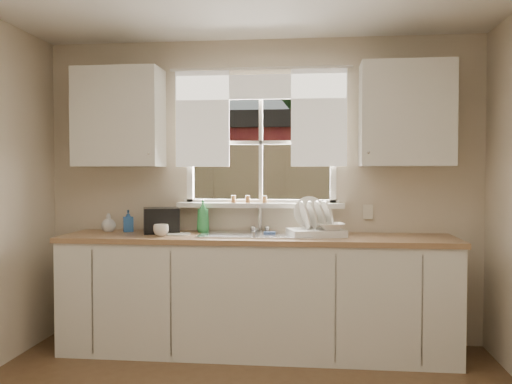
# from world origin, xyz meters

# --- Properties ---
(room_walls) EXTENTS (3.62, 4.02, 2.50)m
(room_walls) POSITION_xyz_m (0.00, -0.07, 1.24)
(room_walls) COLOR beige
(room_walls) RESTS_ON ground
(window) EXTENTS (1.38, 0.16, 1.06)m
(window) POSITION_xyz_m (0.00, 2.00, 1.49)
(window) COLOR white
(window) RESTS_ON room_walls
(curtains) EXTENTS (1.50, 0.03, 0.81)m
(curtains) POSITION_xyz_m (0.00, 1.95, 1.93)
(curtains) COLOR white
(curtains) RESTS_ON room_walls
(base_cabinets) EXTENTS (3.00, 0.62, 0.87)m
(base_cabinets) POSITION_xyz_m (0.00, 1.68, 0.43)
(base_cabinets) COLOR silver
(base_cabinets) RESTS_ON ground
(countertop) EXTENTS (3.04, 0.65, 0.04)m
(countertop) POSITION_xyz_m (0.00, 1.68, 0.89)
(countertop) COLOR #99724C
(countertop) RESTS_ON base_cabinets
(upper_cabinet_left) EXTENTS (0.70, 0.33, 0.80)m
(upper_cabinet_left) POSITION_xyz_m (-1.15, 1.82, 1.85)
(upper_cabinet_left) COLOR silver
(upper_cabinet_left) RESTS_ON room_walls
(upper_cabinet_right) EXTENTS (0.70, 0.33, 0.80)m
(upper_cabinet_right) POSITION_xyz_m (1.15, 1.82, 1.85)
(upper_cabinet_right) COLOR silver
(upper_cabinet_right) RESTS_ON room_walls
(wall_outlet) EXTENTS (0.08, 0.01, 0.12)m
(wall_outlet) POSITION_xyz_m (0.88, 1.99, 1.08)
(wall_outlet) COLOR beige
(wall_outlet) RESTS_ON room_walls
(sill_jars) EXTENTS (0.30, 0.04, 0.06)m
(sill_jars) POSITION_xyz_m (-0.09, 1.94, 1.18)
(sill_jars) COLOR brown
(sill_jars) RESTS_ON window
(backyard) EXTENTS (20.00, 10.00, 6.13)m
(backyard) POSITION_xyz_m (0.58, 8.42, 3.46)
(backyard) COLOR #335421
(backyard) RESTS_ON ground
(sink) EXTENTS (0.88, 0.52, 0.40)m
(sink) POSITION_xyz_m (0.00, 1.71, 0.84)
(sink) COLOR #B7B7BC
(sink) RESTS_ON countertop
(dish_rack) EXTENTS (0.48, 0.41, 0.30)m
(dish_rack) POSITION_xyz_m (0.46, 1.70, 0.99)
(dish_rack) COLOR white
(dish_rack) RESTS_ON countertop
(bowl) EXTENTS (0.24, 0.24, 0.05)m
(bowl) POSITION_xyz_m (0.57, 1.65, 0.99)
(bowl) COLOR white
(bowl) RESTS_ON dish_rack
(soap_bottle_a) EXTENTS (0.13, 0.13, 0.27)m
(soap_bottle_a) POSITION_xyz_m (-0.46, 1.86, 1.04)
(soap_bottle_a) COLOR green
(soap_bottle_a) RESTS_ON countertop
(soap_bottle_b) EXTENTS (0.11, 0.11, 0.18)m
(soap_bottle_b) POSITION_xyz_m (-1.09, 1.85, 1.00)
(soap_bottle_b) COLOR #2D62AB
(soap_bottle_b) RESTS_ON countertop
(soap_bottle_c) EXTENTS (0.15, 0.15, 0.15)m
(soap_bottle_c) POSITION_xyz_m (-1.24, 1.81, 0.99)
(soap_bottle_c) COLOR #EDE5C3
(soap_bottle_c) RESTS_ON countertop
(saucer) EXTENTS (0.19, 0.19, 0.01)m
(saucer) POSITION_xyz_m (-0.61, 1.65, 0.92)
(saucer) COLOR silver
(saucer) RESTS_ON countertop
(cup) EXTENTS (0.14, 0.14, 0.09)m
(cup) POSITION_xyz_m (-0.72, 1.56, 0.96)
(cup) COLOR white
(cup) RESTS_ON countertop
(black_appliance) EXTENTS (0.34, 0.32, 0.20)m
(black_appliance) POSITION_xyz_m (-0.79, 1.78, 1.01)
(black_appliance) COLOR black
(black_appliance) RESTS_ON countertop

